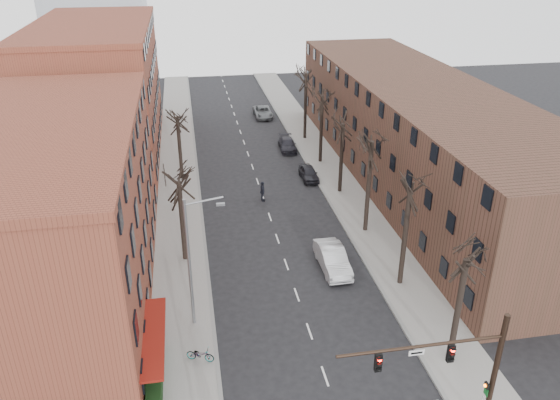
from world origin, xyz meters
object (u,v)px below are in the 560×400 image
silver_sedan (333,259)px  parked_car_mid (287,145)px  bicycle (200,354)px  parked_car_near (309,173)px

silver_sedan → parked_car_mid: size_ratio=1.14×
silver_sedan → bicycle: silver_sedan is taller
silver_sedan → bicycle: (-10.27, -8.46, -0.26)m
parked_car_near → parked_car_mid: bearing=93.2°
parked_car_near → silver_sedan: bearing=-97.2°
bicycle → parked_car_near: bearing=-4.1°
silver_sedan → parked_car_near: (1.98, 16.80, -0.18)m
parked_car_mid → bicycle: bearing=-106.1°
bicycle → silver_sedan: bearing=-28.7°
parked_car_mid → silver_sedan: bearing=-90.4°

